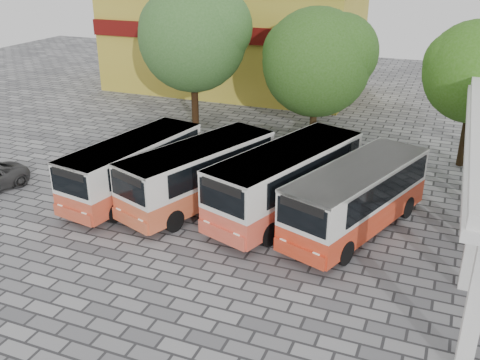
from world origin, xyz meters
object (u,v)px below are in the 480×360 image
at_px(bus_far_right, 357,195).
at_px(bus_centre_left, 199,171).
at_px(bus_far_left, 134,165).
at_px(bus_centre_right, 287,178).

bearing_deg(bus_far_right, bus_centre_left, -159.30).
relative_size(bus_far_left, bus_far_right, 0.95).
xyz_separation_m(bus_far_left, bus_far_right, (10.37, 0.50, 0.05)).
bearing_deg(bus_far_right, bus_far_left, -157.75).
relative_size(bus_far_left, bus_centre_right, 0.89).
bearing_deg(bus_far_right, bus_centre_right, -167.55).
bearing_deg(bus_centre_left, bus_far_left, -153.87).
xyz_separation_m(bus_far_left, bus_centre_right, (7.23, 0.88, 0.15)).
distance_m(bus_far_left, bus_far_right, 10.38).
height_order(bus_centre_right, bus_far_right, bus_centre_right).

